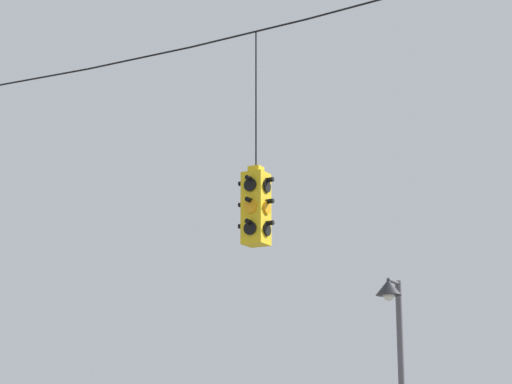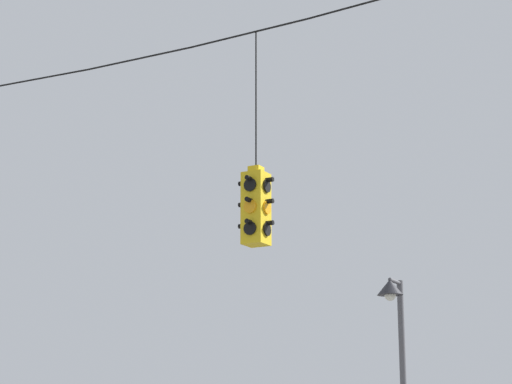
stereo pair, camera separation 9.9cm
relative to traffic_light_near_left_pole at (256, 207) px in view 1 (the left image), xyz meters
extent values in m
cylinder|color=black|center=(-4.28, 0.00, 2.79)|extent=(2.06, 0.03, 0.08)
cylinder|color=black|center=(-2.22, 0.00, 2.77)|extent=(2.06, 0.03, 0.03)
cylinder|color=black|center=(-0.16, 0.00, 2.79)|extent=(2.06, 0.03, 0.08)
cylinder|color=black|center=(1.91, 0.00, 2.88)|extent=(2.06, 0.03, 0.14)
cube|color=yellow|center=(0.00, 0.00, -0.03)|extent=(0.34, 0.34, 1.09)
cube|color=yellow|center=(0.00, 0.00, 0.57)|extent=(0.19, 0.19, 0.10)
cylinder|color=black|center=(0.00, 0.00, 1.70)|extent=(0.02, 0.02, 2.18)
cylinder|color=black|center=(0.00, -0.18, 0.30)|extent=(0.20, 0.03, 0.20)
cylinder|color=black|center=(0.00, -0.23, 0.39)|extent=(0.07, 0.12, 0.07)
cylinder|color=orange|center=(0.00, -0.18, -0.03)|extent=(0.20, 0.03, 0.20)
cylinder|color=black|center=(0.00, -0.23, 0.06)|extent=(0.07, 0.12, 0.07)
cylinder|color=black|center=(0.00, -0.18, -0.36)|extent=(0.20, 0.03, 0.20)
cylinder|color=black|center=(0.00, -0.23, -0.27)|extent=(0.07, 0.12, 0.07)
cylinder|color=black|center=(0.00, 0.19, 0.30)|extent=(0.20, 0.03, 0.20)
cylinder|color=black|center=(0.00, 0.23, 0.39)|extent=(0.07, 0.12, 0.07)
cylinder|color=orange|center=(0.00, 0.19, -0.03)|extent=(0.20, 0.03, 0.20)
cylinder|color=black|center=(0.00, 0.23, 0.06)|extent=(0.07, 0.12, 0.07)
cylinder|color=black|center=(0.00, 0.19, -0.36)|extent=(0.20, 0.03, 0.20)
cylinder|color=black|center=(0.00, 0.23, -0.27)|extent=(0.07, 0.12, 0.07)
cylinder|color=black|center=(-0.18, 0.00, 0.30)|extent=(0.03, 0.20, 0.20)
cylinder|color=black|center=(-0.23, 0.00, 0.39)|extent=(0.12, 0.07, 0.07)
cylinder|color=orange|center=(-0.18, 0.00, -0.03)|extent=(0.03, 0.20, 0.20)
cylinder|color=black|center=(-0.23, 0.00, 0.06)|extent=(0.12, 0.07, 0.07)
cylinder|color=black|center=(-0.18, 0.00, -0.36)|extent=(0.03, 0.20, 0.20)
cylinder|color=black|center=(-0.23, 0.00, -0.27)|extent=(0.12, 0.07, 0.07)
cylinder|color=black|center=(0.19, 0.00, 0.30)|extent=(0.03, 0.20, 0.20)
cylinder|color=black|center=(0.23, 0.00, 0.39)|extent=(0.12, 0.07, 0.07)
cylinder|color=orange|center=(0.19, 0.00, -0.03)|extent=(0.03, 0.20, 0.20)
cylinder|color=black|center=(0.23, 0.00, 0.06)|extent=(0.12, 0.07, 0.07)
cylinder|color=black|center=(0.19, 0.00, -0.36)|extent=(0.03, 0.20, 0.20)
cylinder|color=black|center=(0.23, 0.00, -0.27)|extent=(0.12, 0.07, 0.07)
cylinder|color=#515156|center=(0.35, 4.78, -0.48)|extent=(0.07, 0.53, 0.07)
cone|color=#232328|center=(0.35, 4.52, -0.63)|extent=(0.48, 0.48, 0.29)
sphere|color=silver|center=(0.35, 4.52, -0.77)|extent=(0.22, 0.22, 0.22)
camera|label=1|loc=(6.78, -12.71, -3.39)|focal=70.00mm
camera|label=2|loc=(6.87, -12.66, -3.39)|focal=70.00mm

